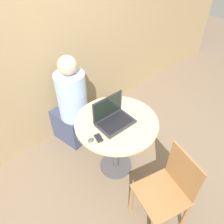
{
  "coord_description": "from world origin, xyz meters",
  "views": [
    {
      "loc": [
        -1.09,
        -1.09,
        2.21
      ],
      "look_at": [
        -0.01,
        0.05,
        0.83
      ],
      "focal_mm": 35.0,
      "sensor_mm": 36.0,
      "label": 1
    }
  ],
  "objects_px": {
    "laptop": "(113,117)",
    "person_seated": "(71,109)",
    "cell_phone": "(99,138)",
    "chair_empty": "(167,191)"
  },
  "relations": [
    {
      "from": "cell_phone",
      "to": "chair_empty",
      "type": "height_order",
      "value": "chair_empty"
    },
    {
      "from": "laptop",
      "to": "person_seated",
      "type": "height_order",
      "value": "person_seated"
    },
    {
      "from": "laptop",
      "to": "cell_phone",
      "type": "xyz_separation_m",
      "value": [
        -0.25,
        -0.07,
        -0.05
      ]
    },
    {
      "from": "laptop",
      "to": "cell_phone",
      "type": "distance_m",
      "value": 0.26
    },
    {
      "from": "laptop",
      "to": "person_seated",
      "type": "bearing_deg",
      "value": 94.46
    },
    {
      "from": "cell_phone",
      "to": "person_seated",
      "type": "height_order",
      "value": "person_seated"
    },
    {
      "from": "cell_phone",
      "to": "person_seated",
      "type": "bearing_deg",
      "value": 75.59
    },
    {
      "from": "laptop",
      "to": "chair_empty",
      "type": "height_order",
      "value": "laptop"
    },
    {
      "from": "laptop",
      "to": "person_seated",
      "type": "distance_m",
      "value": 0.74
    },
    {
      "from": "chair_empty",
      "to": "person_seated",
      "type": "xyz_separation_m",
      "value": [
        -0.01,
        1.42,
        0.07
      ]
    }
  ]
}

